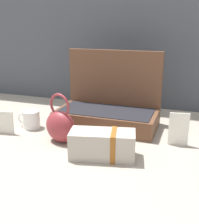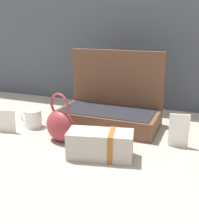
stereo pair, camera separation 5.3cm
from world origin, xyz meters
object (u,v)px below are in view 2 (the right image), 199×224
object	(u,v)px
open_suitcase	(110,109)
cream_toiletry_bag	(101,145)
teal_pouch_handbag	(60,125)
poster_card_right	(5,121)
coffee_mug	(33,118)
info_card_left	(179,130)

from	to	relation	value
open_suitcase	cream_toiletry_bag	size ratio (longest dim) A/B	1.84
teal_pouch_handbag	poster_card_right	size ratio (longest dim) A/B	2.01
coffee_mug	poster_card_right	bearing A→B (deg)	-126.45
teal_pouch_handbag	coffee_mug	distance (m)	0.25
open_suitcase	cream_toiletry_bag	world-z (taller)	open_suitcase
cream_toiletry_bag	teal_pouch_handbag	bearing A→B (deg)	160.53
teal_pouch_handbag	poster_card_right	world-z (taller)	teal_pouch_handbag
poster_card_right	teal_pouch_handbag	bearing A→B (deg)	-9.74
cream_toiletry_bag	info_card_left	xyz separation A→B (m)	(0.27, 0.22, 0.02)
cream_toiletry_bag	coffee_mug	distance (m)	0.49
info_card_left	coffee_mug	bearing A→B (deg)	170.80
cream_toiletry_bag	coffee_mug	world-z (taller)	cream_toiletry_bag
open_suitcase	poster_card_right	size ratio (longest dim) A/B	4.52
open_suitcase	coffee_mug	xyz separation A→B (m)	(-0.36, -0.17, -0.04)
teal_pouch_handbag	info_card_left	bearing A→B (deg)	15.39
cream_toiletry_bag	info_card_left	distance (m)	0.35
coffee_mug	cream_toiletry_bag	bearing A→B (deg)	-23.01
open_suitcase	cream_toiletry_bag	distance (m)	0.37
open_suitcase	teal_pouch_handbag	size ratio (longest dim) A/B	2.25
open_suitcase	teal_pouch_handbag	distance (m)	0.31
teal_pouch_handbag	poster_card_right	bearing A→B (deg)	-179.54
open_suitcase	info_card_left	distance (m)	0.39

